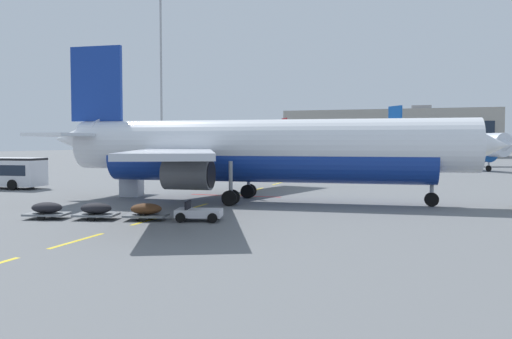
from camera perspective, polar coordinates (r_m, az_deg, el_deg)
ground at (r=60.27m, az=24.16°, el=-1.58°), size 400.00×400.00×0.00m
apron_paint_markings at (r=59.65m, az=2.91°, el=-1.36°), size 8.00×96.13×0.01m
airliner_foreground at (r=39.75m, az=0.25°, el=2.16°), size 34.81×34.54×12.20m
airliner_mid_left at (r=119.48m, az=4.64°, el=2.42°), size 26.12×27.80×10.40m
airliner_far_right at (r=97.15m, az=19.00°, el=2.37°), size 27.47×29.67×11.57m
baggage_train at (r=31.77m, az=-14.30°, el=-4.33°), size 11.65×3.92×1.14m
uld_cargo_container at (r=45.22m, az=-13.26°, el=-1.82°), size 1.85×1.82×1.60m
apron_light_mast_near at (r=92.20m, az=-10.21°, el=11.31°), size 1.80×1.80×29.44m
terminal_satellite at (r=176.02m, az=14.23°, el=3.78°), size 64.28×25.78×16.00m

